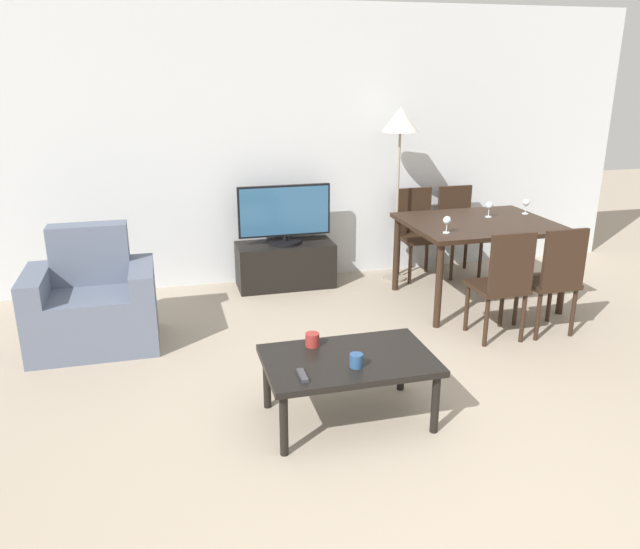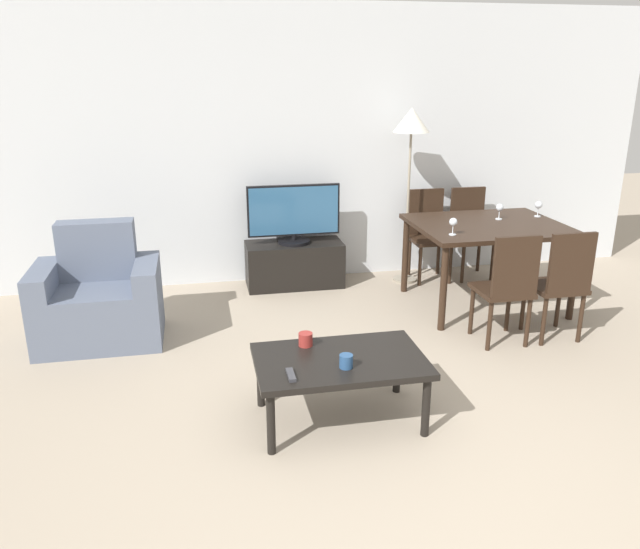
# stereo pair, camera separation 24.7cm
# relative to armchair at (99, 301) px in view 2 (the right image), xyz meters

# --- Properties ---
(ground_plane) EXTENTS (18.00, 18.00, 0.00)m
(ground_plane) POSITION_rel_armchair_xyz_m (1.89, -2.51, -0.33)
(ground_plane) COLOR tan
(wall_back) EXTENTS (7.27, 0.06, 2.70)m
(wall_back) POSITION_rel_armchair_xyz_m (1.89, 1.27, 1.02)
(wall_back) COLOR silver
(wall_back) RESTS_ON ground_plane
(armchair) EXTENTS (0.96, 0.68, 0.93)m
(armchair) POSITION_rel_armchair_xyz_m (0.00, 0.00, 0.00)
(armchair) COLOR slate
(armchair) RESTS_ON ground_plane
(tv_stand) EXTENTS (0.96, 0.43, 0.44)m
(tv_stand) POSITION_rel_armchair_xyz_m (1.74, 0.99, -0.11)
(tv_stand) COLOR black
(tv_stand) RESTS_ON ground_plane
(tv) EXTENTS (0.91, 0.32, 0.58)m
(tv) POSITION_rel_armchair_xyz_m (1.74, 0.98, 0.40)
(tv) COLOR black
(tv) RESTS_ON tv_stand
(coffee_table) EXTENTS (1.04, 0.65, 0.43)m
(coffee_table) POSITION_rel_armchair_xyz_m (1.61, -1.58, 0.05)
(coffee_table) COLOR black
(coffee_table) RESTS_ON ground_plane
(dining_table) EXTENTS (1.31, 1.09, 0.77)m
(dining_table) POSITION_rel_armchair_xyz_m (3.37, 0.11, 0.36)
(dining_table) COLOR black
(dining_table) RESTS_ON ground_plane
(dining_chair_near) EXTENTS (0.40, 0.40, 0.92)m
(dining_chair_near) POSITION_rel_armchair_xyz_m (3.14, -0.74, 0.18)
(dining_chair_near) COLOR black
(dining_chair_near) RESTS_ON ground_plane
(dining_chair_far) EXTENTS (0.40, 0.40, 0.92)m
(dining_chair_far) POSITION_rel_armchair_xyz_m (3.60, 0.97, 0.18)
(dining_chair_far) COLOR black
(dining_chair_far) RESTS_ON ground_plane
(dining_chair_near_right) EXTENTS (0.40, 0.40, 0.92)m
(dining_chair_near_right) POSITION_rel_armchair_xyz_m (3.60, -0.74, 0.18)
(dining_chair_near_right) COLOR black
(dining_chair_near_right) RESTS_ON ground_plane
(dining_chair_far_left) EXTENTS (0.40, 0.40, 0.92)m
(dining_chair_far_left) POSITION_rel_armchair_xyz_m (3.14, 0.97, 0.18)
(dining_chair_far_left) COLOR black
(dining_chair_far_left) RESTS_ON ground_plane
(floor_lamp) EXTENTS (0.35, 0.35, 1.74)m
(floor_lamp) POSITION_rel_armchair_xyz_m (2.88, 0.90, 1.20)
(floor_lamp) COLOR gray
(floor_lamp) RESTS_ON ground_plane
(remote_primary) EXTENTS (0.04, 0.15, 0.02)m
(remote_primary) POSITION_rel_armchair_xyz_m (1.28, -1.75, 0.11)
(remote_primary) COLOR #38383D
(remote_primary) RESTS_ON coffee_table
(cup_white_near) EXTENTS (0.08, 0.08, 0.08)m
(cup_white_near) POSITION_rel_armchair_xyz_m (1.62, -1.71, 0.14)
(cup_white_near) COLOR navy
(cup_white_near) RESTS_ON coffee_table
(cup_colored_far) EXTENTS (0.09, 0.09, 0.09)m
(cup_colored_far) POSITION_rel_armchair_xyz_m (1.44, -1.36, 0.14)
(cup_colored_far) COLOR maroon
(cup_colored_far) RESTS_ON coffee_table
(wine_glass_left) EXTENTS (0.07, 0.07, 0.15)m
(wine_glass_left) POSITION_rel_armchair_xyz_m (3.94, 0.28, 0.54)
(wine_glass_left) COLOR silver
(wine_glass_left) RESTS_ON dining_table
(wine_glass_center) EXTENTS (0.07, 0.07, 0.15)m
(wine_glass_center) POSITION_rel_armchair_xyz_m (3.53, 0.24, 0.54)
(wine_glass_center) COLOR silver
(wine_glass_center) RESTS_ON dining_table
(wine_glass_right) EXTENTS (0.07, 0.07, 0.15)m
(wine_glass_right) POSITION_rel_armchair_xyz_m (2.89, -0.20, 0.54)
(wine_glass_right) COLOR silver
(wine_glass_right) RESTS_ON dining_table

